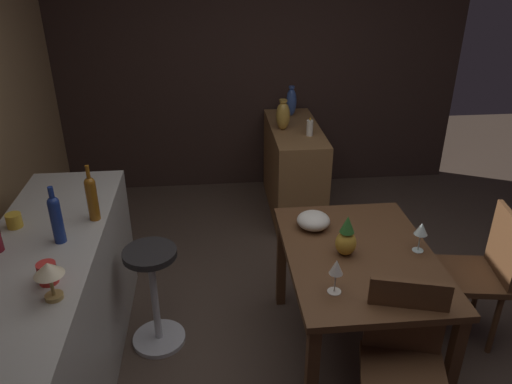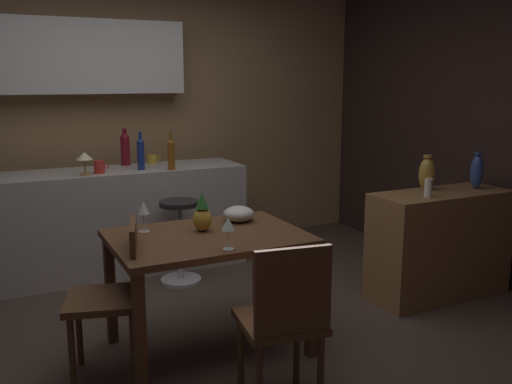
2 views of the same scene
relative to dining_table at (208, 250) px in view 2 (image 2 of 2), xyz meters
The scene contains 22 objects.
ground_plane 0.68m from the dining_table, 84.56° to the left, with size 9.00×9.00×0.00m, color #47382D.
wall_kitchen_back 2.41m from the dining_table, 91.04° to the left, with size 5.20×0.33×2.60m.
wall_side_right 2.70m from the dining_table, 11.20° to the left, with size 0.10×4.40×2.60m, color #33231E.
dining_table is the anchor object (origin of this frame).
kitchen_counter 1.73m from the dining_table, 94.18° to the left, with size 2.10×0.60×0.90m, color #B2ADA3.
sideboard_cabinet 1.94m from the dining_table, ahead, with size 1.10×0.44×0.82m, color olive.
chair_near_window 0.60m from the dining_table, behind, with size 0.49×0.49×0.89m.
chair_by_doorway 0.82m from the dining_table, 83.55° to the right, with size 0.45×0.45×0.90m.
bar_stool 1.25m from the dining_table, 79.71° to the left, with size 0.34×0.34×0.69m.
wine_glass_left 0.46m from the dining_table, 145.00° to the left, with size 0.07×0.07×0.19m.
wine_glass_right 0.41m from the dining_table, 90.90° to the right, with size 0.08×0.08×0.18m.
pineapple_centerpiece 0.22m from the dining_table, 88.00° to the left, with size 0.12×0.12×0.24m.
fruit_bowl 0.40m from the dining_table, 34.72° to the left, with size 0.20×0.20×0.10m, color beige.
wine_bottle_amber 1.56m from the dining_table, 80.29° to the left, with size 0.06×0.06×0.33m.
wine_bottle_ruby 1.97m from the dining_table, 90.92° to the left, with size 0.08×0.08×0.33m.
wine_bottle_cobalt 1.67m from the dining_table, 88.99° to the left, with size 0.06×0.06×0.32m.
cup_mustard 1.94m from the dining_table, 83.74° to the left, with size 0.12×0.08×0.08m.
cup_red 1.64m from the dining_table, 101.69° to the left, with size 0.12×0.09×0.10m.
counter_lamp 1.64m from the dining_table, 106.40° to the left, with size 0.13×0.13×0.19m.
pillar_candle_tall 1.71m from the dining_table, ahead, with size 0.06×0.06×0.16m.
vase_brass 1.90m from the dining_table, ahead, with size 0.12×0.12×0.27m.
vase_ceramic_blue 2.27m from the dining_table, ahead, with size 0.10×0.10×0.29m.
Camera 2 is at (-1.19, -3.26, 1.66)m, focal length 39.35 mm.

